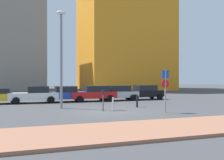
% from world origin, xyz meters
% --- Properties ---
extents(ground_plane, '(120.00, 120.00, 0.00)m').
position_xyz_m(ground_plane, '(0.00, 0.00, 0.00)').
color(ground_plane, '#424244').
extents(sidewalk_brick, '(40.00, 3.80, 0.14)m').
position_xyz_m(sidewalk_brick, '(0.00, -6.63, 0.07)').
color(sidewalk_brick, '#9E664C').
rests_on(sidewalk_brick, ground).
extents(parked_car_white, '(4.48, 1.96, 1.57)m').
position_xyz_m(parked_car_white, '(-4.85, 7.87, 0.78)').
color(parked_car_white, white).
rests_on(parked_car_white, ground).
extents(parked_car_blue, '(4.17, 2.10, 1.54)m').
position_xyz_m(parked_car_blue, '(-2.05, 7.97, 0.79)').
color(parked_car_blue, '#1E389E').
rests_on(parked_car_blue, ground).
extents(parked_car_red, '(4.53, 2.00, 1.55)m').
position_xyz_m(parked_car_red, '(0.86, 7.79, 0.81)').
color(parked_car_red, red).
rests_on(parked_car_red, ground).
extents(parked_car_silver, '(4.40, 2.08, 1.55)m').
position_xyz_m(parked_car_silver, '(3.39, 7.89, 0.79)').
color(parked_car_silver, '#B7BABF').
rests_on(parked_car_silver, ground).
extents(parked_car_black, '(4.33, 2.10, 1.57)m').
position_xyz_m(parked_car_black, '(6.52, 7.96, 0.81)').
color(parked_car_black, black).
rests_on(parked_car_black, ground).
extents(parking_sign_post, '(0.60, 0.10, 2.89)m').
position_xyz_m(parking_sign_post, '(3.34, -1.80, 1.82)').
color(parking_sign_post, gray).
rests_on(parking_sign_post, ground).
extents(parking_meter, '(0.18, 0.14, 1.48)m').
position_xyz_m(parking_meter, '(-0.43, 0.23, 0.95)').
color(parking_meter, '#4C4C51').
rests_on(parking_meter, ground).
extents(street_lamp, '(0.70, 0.36, 7.51)m').
position_xyz_m(street_lamp, '(-3.02, 2.82, 4.38)').
color(street_lamp, gray).
rests_on(street_lamp, ground).
extents(traffic_bollard_near, '(0.16, 0.16, 0.97)m').
position_xyz_m(traffic_bollard_near, '(2.82, 1.66, 0.49)').
color(traffic_bollard_near, black).
rests_on(traffic_bollard_near, ground).
extents(traffic_bollard_mid, '(0.13, 0.13, 0.89)m').
position_xyz_m(traffic_bollard_mid, '(0.61, 1.11, 0.45)').
color(traffic_bollard_mid, '#B7B7BC').
rests_on(traffic_bollard_mid, ground).
extents(building_colorful_midrise, '(16.06, 16.26, 25.57)m').
position_xyz_m(building_colorful_midrise, '(12.75, 31.03, 12.79)').
color(building_colorful_midrise, orange).
rests_on(building_colorful_midrise, ground).
extents(building_under_construction, '(15.99, 11.21, 18.00)m').
position_xyz_m(building_under_construction, '(-10.32, 34.81, 9.00)').
color(building_under_construction, gray).
rests_on(building_under_construction, ground).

